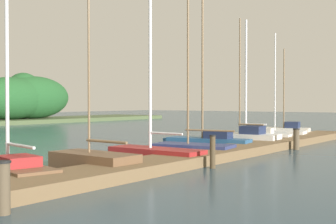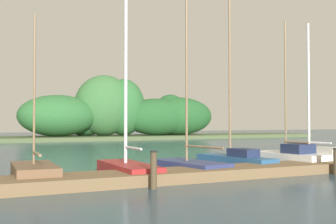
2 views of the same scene
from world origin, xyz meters
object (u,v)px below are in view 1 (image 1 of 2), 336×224
Objects in this scene: sailboat_2 at (91,161)px; mooring_piling_2 at (296,139)px; sailboat_8 at (276,134)px; sailboat_3 at (152,151)px; sailboat_1 at (10,166)px; sailboat_5 at (206,140)px; sailboat_4 at (190,147)px; sailboat_6 at (243,138)px; sailboat_9 at (286,131)px; mooring_piling_1 at (213,151)px; mooring_piling_0 at (3,187)px; sailboat_7 at (249,135)px.

sailboat_2 is 5.55× the size of mooring_piling_2.
sailboat_3 is at bearing 82.26° from sailboat_8.
sailboat_5 is (10.32, 0.08, 0.02)m from sailboat_1.
sailboat_8 is (9.54, 0.48, -0.03)m from sailboat_4.
sailboat_6 reaches higher than sailboat_2.
mooring_piling_1 is (-14.15, -3.35, 0.17)m from sailboat_9.
sailboat_6 is 6.09× the size of mooring_piling_0.
sailboat_3 is at bearing 92.03° from sailboat_5.
sailboat_5 is at bearing 77.73° from sailboat_9.
sailboat_1 is 1.01× the size of sailboat_3.
sailboat_7 is 4.27m from mooring_piling_2.
sailboat_9 reaches higher than mooring_piling_0.
sailboat_7 reaches higher than sailboat_2.
sailboat_7 is 6.07× the size of mooring_piling_1.
mooring_piling_0 is at bearing 120.32° from sailboat_2.
sailboat_6 reaches higher than mooring_piling_0.
sailboat_1 is at bearing 79.03° from sailboat_8.
sailboat_1 is 1.19× the size of sailboat_6.
sailboat_3 reaches higher than sailboat_5.
sailboat_6 is 8.11m from mooring_piling_1.
mooring_piling_2 is (7.26, 0.02, -0.06)m from mooring_piling_1.
mooring_piling_1 reaches higher than mooring_piling_2.
sailboat_3 is 6.78× the size of mooring_piling_1.
sailboat_3 is 7.45m from sailboat_6.
sailboat_2 is 5.15× the size of mooring_piling_0.
sailboat_2 is at bearing 86.11° from sailboat_6.
sailboat_1 is 10.32m from sailboat_5.
sailboat_5 is 7.62× the size of mooring_piling_2.
sailboat_3 is 2.40m from sailboat_4.
sailboat_4 is 1.18× the size of sailboat_6.
mooring_piling_0 is at bearing -179.98° from mooring_piling_1.
sailboat_1 is at bearing 82.24° from sailboat_6.
sailboat_2 is 4.89× the size of mooring_piling_1.
sailboat_9 is at bearing 13.33° from mooring_piling_1.
sailboat_6 is at bearing 82.56° from sailboat_9.
sailboat_5 reaches higher than mooring_piling_1.
sailboat_2 is 14.99m from sailboat_8.
sailboat_3 is at bearing 18.51° from mooring_piling_0.
sailboat_8 is 12.46m from mooring_piling_1.
mooring_piling_2 is (10.17, -2.56, 0.16)m from sailboat_2.
sailboat_6 is 6.57× the size of mooring_piling_2.
sailboat_8 is at bearing 14.28° from mooring_piling_1.
sailboat_1 reaches higher than sailboat_5.
sailboat_7 is 10.29m from mooring_piling_1.
sailboat_6 is 1.16× the size of sailboat_9.
sailboat_8 is at bearing -96.75° from sailboat_4.
sailboat_4 is 1.13× the size of sailboat_7.
sailboat_2 is 0.72× the size of sailboat_3.
sailboat_3 is at bearing 160.02° from mooring_piling_2.
sailboat_5 is at bearing 121.87° from mooring_piling_2.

